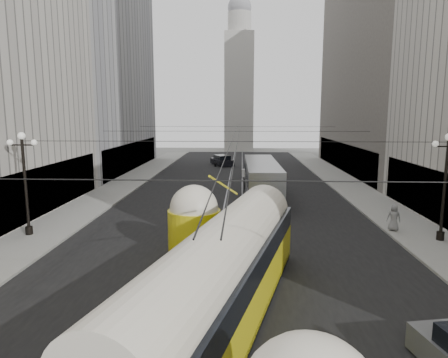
# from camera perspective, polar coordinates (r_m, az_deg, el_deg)

# --- Properties ---
(road) EXTENTS (20.00, 85.00, 0.02)m
(road) POSITION_cam_1_polar(r_m,az_deg,el_deg) (38.81, 1.51, -2.03)
(road) COLOR black
(road) RESTS_ON ground
(sidewalk_left) EXTENTS (4.00, 72.00, 0.15)m
(sidewalk_left) POSITION_cam_1_polar(r_m,az_deg,el_deg) (44.10, -14.19, -0.84)
(sidewalk_left) COLOR gray
(sidewalk_left) RESTS_ON ground
(sidewalk_right) EXTENTS (4.00, 72.00, 0.15)m
(sidewalk_right) POSITION_cam_1_polar(r_m,az_deg,el_deg) (43.72, 17.53, -1.08)
(sidewalk_right) COLOR gray
(sidewalk_right) RESTS_ON ground
(rail_left) EXTENTS (0.12, 85.00, 0.04)m
(rail_left) POSITION_cam_1_polar(r_m,az_deg,el_deg) (38.83, 0.40, -2.02)
(rail_left) COLOR gray
(rail_left) RESTS_ON ground
(rail_right) EXTENTS (0.12, 85.00, 0.04)m
(rail_right) POSITION_cam_1_polar(r_m,az_deg,el_deg) (38.80, 2.62, -2.03)
(rail_right) COLOR gray
(rail_right) RESTS_ON ground
(building_left_far) EXTENTS (12.60, 28.60, 28.60)m
(building_left_far) POSITION_cam_1_polar(r_m,az_deg,el_deg) (57.80, -19.12, 15.44)
(building_left_far) COLOR #999999
(building_left_far) RESTS_ON ground
(building_right_far) EXTENTS (12.60, 32.60, 32.60)m
(building_right_far) POSITION_cam_1_polar(r_m,az_deg,el_deg) (57.59, 23.23, 17.25)
(building_right_far) COLOR #514C47
(building_right_far) RESTS_ON ground
(distant_tower) EXTENTS (6.00, 6.00, 31.36)m
(distant_tower) POSITION_cam_1_polar(r_m,az_deg,el_deg) (85.87, 2.18, 14.19)
(distant_tower) COLOR #B2AFA8
(distant_tower) RESTS_ON ground
(lamppost_left_mid) EXTENTS (1.86, 0.44, 6.37)m
(lamppost_left_mid) POSITION_cam_1_polar(r_m,az_deg,el_deg) (27.32, -26.57, 0.17)
(lamppost_left_mid) COLOR black
(lamppost_left_mid) RESTS_ON sidewalk_left
(lamppost_right_mid) EXTENTS (1.86, 0.44, 6.37)m
(lamppost_right_mid) POSITION_cam_1_polar(r_m,az_deg,el_deg) (26.67, 29.06, -0.22)
(lamppost_right_mid) COLOR black
(lamppost_right_mid) RESTS_ON sidewalk_right
(catenary) EXTENTS (25.00, 72.00, 0.23)m
(catenary) POSITION_cam_1_polar(r_m,az_deg,el_deg) (37.09, 1.70, 6.61)
(catenary) COLOR black
(catenary) RESTS_ON ground
(streetcar) EXTENTS (6.59, 17.41, 3.92)m
(streetcar) POSITION_cam_1_polar(r_m,az_deg,el_deg) (14.65, -0.26, -13.57)
(streetcar) COLOR gold
(streetcar) RESTS_ON ground
(city_bus) EXTENTS (3.05, 13.26, 3.36)m
(city_bus) POSITION_cam_1_polar(r_m,az_deg,el_deg) (35.97, 5.39, 0.02)
(city_bus) COLOR gray
(city_bus) RESTS_ON ground
(sedan_white_far) EXTENTS (2.85, 5.22, 1.56)m
(sedan_white_far) POSITION_cam_1_polar(r_m,az_deg,el_deg) (50.19, 4.19, 1.36)
(sedan_white_far) COLOR white
(sedan_white_far) RESTS_ON ground
(sedan_dark_far) EXTENTS (3.86, 5.26, 1.54)m
(sedan_dark_far) POSITION_cam_1_polar(r_m,az_deg,el_deg) (59.71, -0.27, 2.63)
(sedan_dark_far) COLOR black
(sedan_dark_far) RESTS_ON ground
(pedestrian_sidewalk_right) EXTENTS (0.93, 0.66, 1.75)m
(pedestrian_sidewalk_right) POSITION_cam_1_polar(r_m,az_deg,el_deg) (28.00, 23.09, -5.07)
(pedestrian_sidewalk_right) COLOR slate
(pedestrian_sidewalk_right) RESTS_ON sidewalk_right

